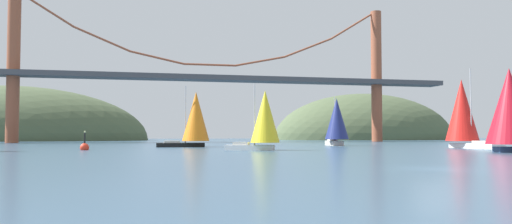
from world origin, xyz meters
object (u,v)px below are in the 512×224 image
(sailboat_navy_sail, at_px, (336,121))
(sailboat_yellow_sail, at_px, (264,119))
(sailboat_red_spinnaker, at_px, (463,112))
(sailboat_crimson_sail, at_px, (511,108))
(channel_buoy, at_px, (85,147))
(sailboat_orange_sail, at_px, (195,118))

(sailboat_navy_sail, bearing_deg, sailboat_yellow_sail, -132.85)
(sailboat_red_spinnaker, xyz_separation_m, sailboat_navy_sail, (-13.06, 15.49, -0.87))
(sailboat_crimson_sail, xyz_separation_m, sailboat_yellow_sail, (-24.73, 13.02, -0.96))
(sailboat_red_spinnaker, relative_size, channel_buoy, 4.28)
(sailboat_yellow_sail, distance_m, sailboat_navy_sail, 25.39)
(sailboat_red_spinnaker, xyz_separation_m, channel_buoy, (-51.94, 2.41, -4.72))
(sailboat_crimson_sail, bearing_deg, sailboat_yellow_sail, 152.24)
(sailboat_orange_sail, xyz_separation_m, sailboat_red_spinnaker, (37.06, -13.76, 0.65))
(sailboat_red_spinnaker, relative_size, sailboat_crimson_sail, 1.11)
(sailboat_red_spinnaker, distance_m, sailboat_yellow_sail, 30.51)
(sailboat_navy_sail, bearing_deg, channel_buoy, -161.41)
(channel_buoy, bearing_deg, sailboat_navy_sail, 18.59)
(sailboat_orange_sail, relative_size, sailboat_red_spinnaker, 0.83)
(sailboat_orange_sail, height_order, sailboat_crimson_sail, sailboat_crimson_sail)
(sailboat_red_spinnaker, distance_m, sailboat_navy_sail, 20.28)
(sailboat_crimson_sail, xyz_separation_m, sailboat_navy_sail, (-7.46, 31.63, -0.61))
(sailboat_red_spinnaker, bearing_deg, sailboat_orange_sail, 159.63)
(sailboat_crimson_sail, distance_m, sailboat_yellow_sail, 27.97)
(sailboat_crimson_sail, height_order, sailboat_navy_sail, sailboat_crimson_sail)
(sailboat_orange_sail, relative_size, sailboat_crimson_sail, 0.92)
(sailboat_orange_sail, height_order, sailboat_navy_sail, sailboat_orange_sail)
(sailboat_red_spinnaker, xyz_separation_m, sailboat_crimson_sail, (-5.59, -16.14, -0.26))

